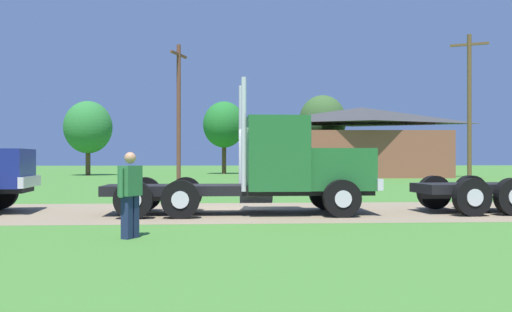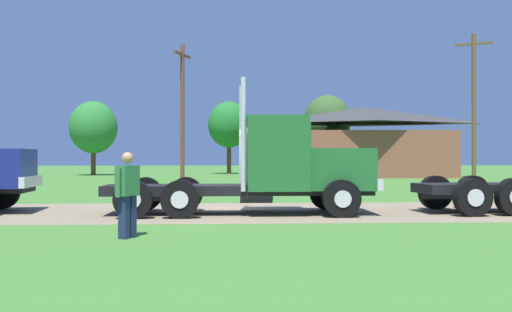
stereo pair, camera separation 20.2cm
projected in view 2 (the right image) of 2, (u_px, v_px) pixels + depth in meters
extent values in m
plane|color=#42792D|center=(233.00, 212.00, 16.94)|extent=(200.00, 200.00, 0.00)
cube|color=#887559|center=(233.00, 212.00, 16.94)|extent=(120.00, 6.35, 0.01)
cube|color=black|center=(238.00, 190.00, 16.24)|extent=(7.69, 1.60, 0.28)
cube|color=#23662D|center=(337.00, 169.00, 16.40)|extent=(1.91, 2.04, 1.20)
cube|color=silver|center=(370.00, 183.00, 16.46)|extent=(0.18, 2.22, 0.32)
cube|color=#23662D|center=(276.00, 154.00, 16.30)|extent=(1.72, 2.33, 2.10)
cube|color=#2D3D4C|center=(305.00, 139.00, 16.35)|extent=(0.06, 1.93, 0.92)
cylinder|color=silver|center=(241.00, 137.00, 17.17)|extent=(0.14, 0.14, 3.14)
cylinder|color=silver|center=(243.00, 134.00, 15.34)|extent=(0.14, 0.14, 3.14)
cylinder|color=silver|center=(256.00, 195.00, 17.28)|extent=(1.00, 0.53, 0.52)
cylinder|color=black|center=(326.00, 193.00, 17.55)|extent=(1.04, 0.31, 1.04)
cylinder|color=silver|center=(325.00, 193.00, 17.71)|extent=(0.47, 0.04, 0.47)
cylinder|color=black|center=(342.00, 199.00, 15.24)|extent=(1.04, 0.31, 1.04)
cylinder|color=silver|center=(343.00, 199.00, 15.08)|extent=(0.47, 0.04, 0.47)
cylinder|color=black|center=(145.00, 194.00, 17.24)|extent=(1.04, 0.31, 1.04)
cylinder|color=silver|center=(146.00, 194.00, 17.40)|extent=(0.47, 0.04, 0.47)
cylinder|color=black|center=(133.00, 200.00, 14.93)|extent=(1.04, 0.31, 1.04)
cylinder|color=silver|center=(132.00, 200.00, 14.77)|extent=(0.47, 0.04, 0.47)
cylinder|color=black|center=(186.00, 194.00, 17.31)|extent=(1.04, 0.31, 1.04)
cylinder|color=silver|center=(186.00, 193.00, 17.46)|extent=(0.47, 0.04, 0.47)
cylinder|color=black|center=(180.00, 199.00, 15.00)|extent=(1.04, 0.31, 1.04)
cylinder|color=silver|center=(180.00, 200.00, 14.84)|extent=(0.47, 0.04, 0.47)
cylinder|color=black|center=(435.00, 192.00, 17.74)|extent=(1.09, 0.40, 1.07)
cylinder|color=silver|center=(433.00, 192.00, 17.90)|extent=(0.48, 0.08, 0.48)
cylinder|color=black|center=(473.00, 197.00, 15.51)|extent=(1.09, 0.40, 1.07)
cylinder|color=silver|center=(476.00, 198.00, 15.35)|extent=(0.48, 0.08, 0.48)
cylinder|color=black|center=(472.00, 192.00, 17.92)|extent=(1.09, 0.40, 1.07)
cylinder|color=silver|center=(470.00, 192.00, 18.08)|extent=(0.48, 0.08, 0.48)
cube|color=silver|center=(31.00, 181.00, 16.78)|extent=(0.35, 2.12, 0.32)
cylinder|color=black|center=(1.00, 192.00, 17.71)|extent=(1.14, 0.40, 1.11)
cylinder|color=silver|center=(3.00, 191.00, 17.87)|extent=(0.50, 0.08, 0.50)
cube|color=#33723F|center=(127.00, 181.00, 11.36)|extent=(0.46, 0.54, 0.61)
sphere|color=tan|center=(127.00, 158.00, 11.36)|extent=(0.23, 0.23, 0.23)
cube|color=#1E284C|center=(131.00, 216.00, 11.45)|extent=(0.24, 0.23, 0.86)
cube|color=#1E284C|center=(124.00, 217.00, 11.26)|extent=(0.24, 0.23, 0.86)
cylinder|color=#33723F|center=(136.00, 182.00, 11.62)|extent=(0.10, 0.10, 0.58)
cylinder|color=#33723F|center=(118.00, 183.00, 11.10)|extent=(0.10, 0.10, 0.58)
cube|color=brown|center=(367.00, 154.00, 47.27)|extent=(14.06, 6.75, 3.84)
pyramid|color=#383838|center=(367.00, 115.00, 47.28)|extent=(14.76, 7.09, 1.38)
cube|color=black|center=(348.00, 164.00, 44.23)|extent=(1.80, 0.16, 2.20)
cylinder|color=brown|center=(182.00, 115.00, 34.16)|extent=(0.26, 0.26, 8.54)
cube|color=brown|center=(182.00, 55.00, 34.17)|extent=(0.87, 2.12, 0.14)
cylinder|color=brown|center=(474.00, 109.00, 33.29)|extent=(0.26, 0.26, 9.02)
cube|color=brown|center=(474.00, 44.00, 33.30)|extent=(2.02, 1.12, 0.14)
cylinder|color=#513823|center=(93.00, 161.00, 51.93)|extent=(0.44, 0.44, 2.70)
ellipsoid|color=#2C7732|center=(93.00, 127.00, 51.94)|extent=(4.41, 4.41, 4.85)
cylinder|color=#513823|center=(229.00, 158.00, 56.57)|extent=(0.44, 0.44, 3.30)
ellipsoid|color=#227129|center=(229.00, 125.00, 56.58)|extent=(4.24, 4.24, 4.67)
cylinder|color=#513823|center=(327.00, 157.00, 52.59)|extent=(0.44, 0.44, 3.33)
ellipsoid|color=#365929|center=(327.00, 121.00, 52.60)|extent=(4.42, 4.42, 4.86)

